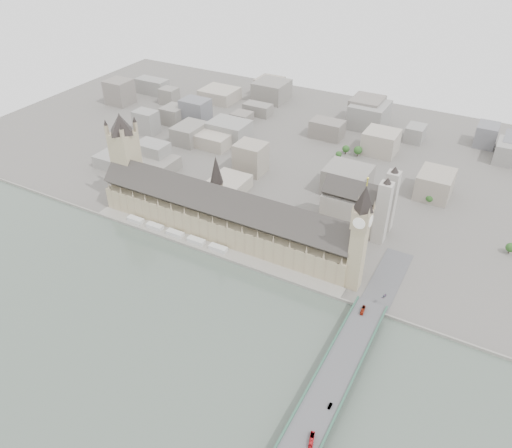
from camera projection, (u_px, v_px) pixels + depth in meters
The scene contains 18 objects.
ground at pixel (213, 245), 481.62m from camera, with size 900.00×900.00×0.00m, color #595651.
river_thames at pixel (91, 364), 362.51m from camera, with size 600.00×600.00×0.00m, color #4A584C.
embankment_wall at pixel (205, 252), 469.94m from camera, with size 600.00×1.50×3.00m, color gray.
river_terrace at pixel (209, 248), 475.64m from camera, with size 270.00×15.00×2.00m, color gray.
terrace_tents at pixel (175, 233), 490.13m from camera, with size 118.00×7.00×4.00m.
palace_of_westminster at pixel (223, 215), 482.95m from camera, with size 265.00×40.73×55.44m.
elizabeth_tower at pixel (360, 231), 399.79m from camera, with size 17.00×17.00×107.50m.
victoria_tower at pixel (125, 155), 517.34m from camera, with size 30.00×30.00×100.00m.
central_tower at pixel (216, 178), 471.47m from camera, with size 13.00×13.00×48.00m.
westminster_bridge at pixel (339, 370), 351.42m from camera, with size 25.00×325.00×10.25m, color #474749.
bridge_parapets at pixel (315, 414), 316.06m from camera, with size 25.00×235.00×1.15m, color #2F5744, non-canonical shape.
westminster_abbey at pixel (359, 206), 492.05m from camera, with size 68.00×36.00×64.00m.
city_skyline_inland at pixel (315, 134), 647.68m from camera, with size 720.00×360.00×38.00m, color gray, non-canonical shape.
park_trees at pixel (236, 206), 524.63m from camera, with size 110.00×30.00×15.00m, color #1C4819, non-canonical shape.
red_bus_north at pixel (363, 310), 391.65m from camera, with size 2.32×9.90×2.76m, color maroon.
red_bus_south at pixel (312, 440), 300.60m from camera, with size 2.57×10.96×3.05m, color red.
car_silver at pixel (330, 406), 320.90m from camera, with size 1.71×4.90×1.61m, color gray.
car_approach at pixel (384, 296), 405.85m from camera, with size 1.98×4.88×1.42m, color gray.
Camera 1 is at (221.32, -317.98, 289.74)m, focal length 35.00 mm.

